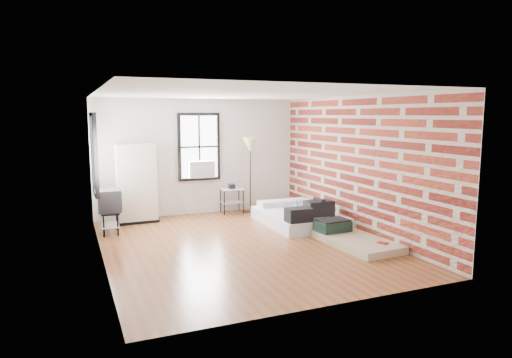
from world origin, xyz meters
name	(u,v)px	position (x,y,z in m)	size (l,w,h in m)	color
ground	(243,245)	(0.00, 0.00, 0.00)	(6.00, 6.00, 0.00)	brown
room_shell	(247,151)	(0.23, 0.36, 1.74)	(5.02, 6.02, 2.80)	silver
mattress_main	(300,216)	(1.74, 1.03, 0.18)	(1.55, 2.08, 0.66)	white
mattress_bare	(351,238)	(1.92, -0.70, 0.11)	(1.02, 1.79, 0.37)	tan
wardrobe	(136,184)	(-1.56, 2.65, 0.88)	(0.90, 0.53, 1.77)	black
side_table	(232,193)	(0.74, 2.72, 0.50)	(0.58, 0.47, 0.73)	black
floor_lamp	(250,148)	(1.21, 2.65, 1.61)	(0.40, 0.40, 1.87)	black
tv_stand	(110,202)	(-2.21, 1.83, 0.65)	(0.49, 0.67, 0.91)	black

